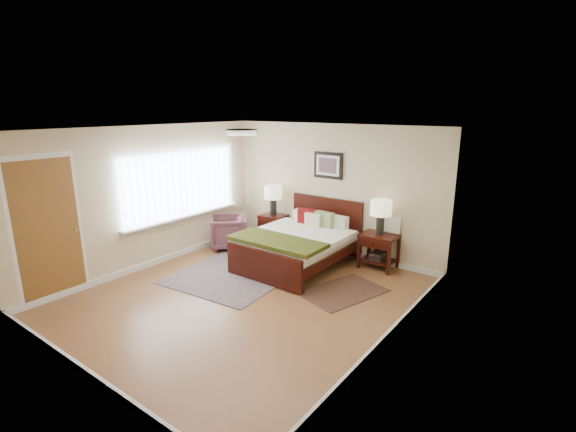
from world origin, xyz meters
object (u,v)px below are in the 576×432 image
object	(u,v)px
lamp_left	(273,195)
nightstand_right	(378,248)
lamp_right	(381,210)
armchair	(229,232)
nightstand_left	(273,221)
rug_persian	(245,269)
bed	(299,239)

from	to	relation	value
lamp_left	nightstand_right	bearing A→B (deg)	-0.33
lamp_right	lamp_left	bearing A→B (deg)	180.00
lamp_left	armchair	xyz separation A→B (m)	(-0.53, -0.79, -0.71)
nightstand_left	rug_persian	world-z (taller)	nightstand_left
bed	rug_persian	size ratio (longest dim) A/B	0.79
bed	nightstand_left	bearing A→B (deg)	148.01
lamp_left	armchair	distance (m)	1.19
lamp_right	armchair	xyz separation A→B (m)	(-2.92, -0.79, -0.73)
armchair	rug_persian	bearing A→B (deg)	14.42
lamp_left	rug_persian	distance (m)	1.87
bed	rug_persian	xyz separation A→B (m)	(-0.66, -0.72, -0.49)
bed	lamp_left	size ratio (longest dim) A/B	3.29
bed	lamp_left	xyz separation A→B (m)	(-1.18, 0.76, 0.54)
lamp_right	nightstand_right	bearing A→B (deg)	-90.00
lamp_left	rug_persian	world-z (taller)	lamp_left
bed	lamp_right	xyz separation A→B (m)	(1.21, 0.76, 0.56)
rug_persian	lamp_right	bearing A→B (deg)	33.21
nightstand_right	armchair	distance (m)	3.02
nightstand_left	bed	bearing A→B (deg)	-31.99
lamp_left	rug_persian	xyz separation A→B (m)	(0.51, -1.48, -1.04)
nightstand_right	rug_persian	bearing A→B (deg)	-142.03
nightstand_right	rug_persian	size ratio (longest dim) A/B	0.25
armchair	nightstand_right	bearing A→B (deg)	62.72
bed	lamp_right	size ratio (longest dim) A/B	3.29
nightstand_left	lamp_right	bearing A→B (deg)	0.51
nightstand_left	lamp_right	size ratio (longest dim) A/B	0.99
bed	lamp_left	distance (m)	1.50
nightstand_right	nightstand_left	bearing A→B (deg)	-179.83
nightstand_right	lamp_right	size ratio (longest dim) A/B	1.03
nightstand_left	nightstand_right	distance (m)	2.39
bed	lamp_left	world-z (taller)	lamp_left
lamp_right	rug_persian	size ratio (longest dim) A/B	0.24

